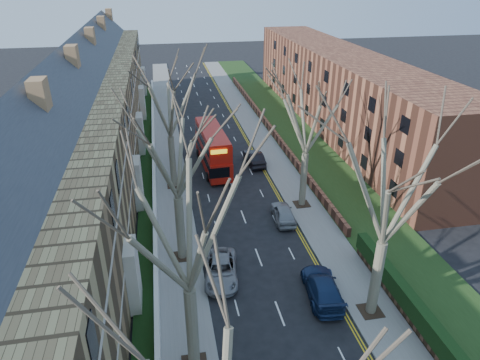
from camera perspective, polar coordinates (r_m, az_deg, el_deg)
pavement_left at (r=53.51m, az=-9.65°, el=4.47°), size 3.00×102.00×0.12m
pavement_right at (r=54.90m, az=2.99°, el=5.40°), size 3.00×102.00×0.12m
terrace_left at (r=44.71m, az=-19.68°, el=6.34°), size 9.70×78.00×13.60m
flats_right at (r=60.61m, az=13.02°, el=11.68°), size 13.97×54.00×10.00m
front_wall_left at (r=45.94m, az=-11.39°, el=1.29°), size 0.30×78.00×1.00m
grass_verge_right at (r=56.05m, az=7.49°, el=5.75°), size 6.00×102.00×0.06m
tree_left_mid at (r=19.61m, az=-7.38°, el=-5.05°), size 10.50×10.50×14.71m
tree_left_far at (r=28.75m, az=-8.77°, el=4.71°), size 10.15×10.15×14.22m
tree_left_dist at (r=40.08m, az=-9.67°, el=11.36°), size 10.50×10.50×14.71m
tree_right_mid at (r=24.49m, az=19.86°, el=0.21°), size 10.50×10.50×14.71m
tree_right_far at (r=36.44m, az=9.15°, el=9.37°), size 10.15×10.15×14.22m
double_decker_bus at (r=46.50m, az=-3.66°, el=4.07°), size 2.99×10.19×4.25m
car_left_far at (r=30.75m, az=-2.54°, el=-11.88°), size 2.92×5.18×1.37m
car_right_near at (r=29.71m, az=10.93°, el=-13.86°), size 2.64×5.35×1.49m
car_right_mid at (r=37.27m, az=5.79°, el=-4.40°), size 1.97×4.30×1.43m
car_right_far at (r=47.68m, az=1.92°, el=2.95°), size 1.78×4.59×1.49m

